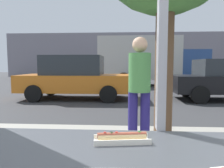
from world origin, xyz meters
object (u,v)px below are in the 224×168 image
object	(u,v)px
hotdog_tray_far	(122,138)
box_truck	(149,60)
parked_car_orange	(75,77)
pedestrian	(139,85)

from	to	relation	value
hotdog_tray_far	box_truck	world-z (taller)	box_truck
box_truck	hotdog_tray_far	bearing A→B (deg)	-96.88
parked_car_orange	box_truck	bearing A→B (deg)	58.54
parked_car_orange	pedestrian	xyz separation A→B (m)	(2.23, -5.33, 0.20)
parked_car_orange	box_truck	xyz separation A→B (m)	(3.60, 5.88, 0.84)
box_truck	pedestrian	xyz separation A→B (m)	(-1.37, -11.22, -0.65)
hotdog_tray_far	parked_car_orange	size ratio (longest dim) A/B	0.06
hotdog_tray_far	parked_car_orange	distance (m)	7.64
hotdog_tray_far	box_truck	distance (m)	13.37
parked_car_orange	pedestrian	distance (m)	5.78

